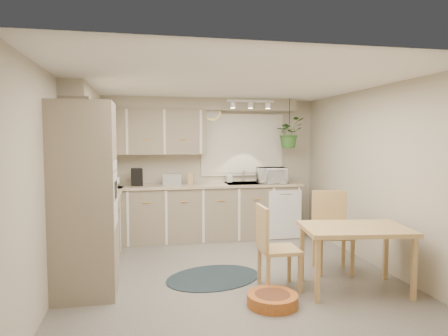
{
  "coord_description": "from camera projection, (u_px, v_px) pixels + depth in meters",
  "views": [
    {
      "loc": [
        -1.04,
        -4.86,
        1.71
      ],
      "look_at": [
        0.05,
        0.55,
        1.3
      ],
      "focal_mm": 32.0,
      "sensor_mm": 36.0,
      "label": 1
    }
  ],
  "objects": [
    {
      "name": "range_hood",
      "position": [
        90.0,
        164.0,
        4.94
      ],
      "size": [
        0.4,
        0.6,
        0.14
      ],
      "primitive_type": "cube",
      "color": "silver",
      "rests_on": "upper_cab_left"
    },
    {
      "name": "soffit_left",
      "position": [
        83.0,
        96.0,
        5.53
      ],
      "size": [
        0.3,
        2.0,
        0.2
      ],
      "primitive_type": "cube",
      "color": "#ADA58F",
      "rests_on": "wall_left"
    },
    {
      "name": "oven_stack",
      "position": [
        84.0,
        200.0,
        4.31
      ],
      "size": [
        0.65,
        0.65,
        2.1
      ],
      "primitive_type": "cube",
      "color": "gray",
      "rests_on": "floor"
    },
    {
      "name": "base_cab_back",
      "position": [
        195.0,
        213.0,
        6.77
      ],
      "size": [
        3.6,
        0.6,
        0.9
      ],
      "primitive_type": "cube",
      "color": "gray",
      "rests_on": "floor"
    },
    {
      "name": "sink",
      "position": [
        246.0,
        186.0,
        6.91
      ],
      "size": [
        0.7,
        0.48,
        0.1
      ],
      "primitive_type": "cube",
      "color": "#AFB1B7",
      "rests_on": "counter_back"
    },
    {
      "name": "cooktop",
      "position": [
        92.0,
        200.0,
        4.98
      ],
      "size": [
        0.52,
        0.58,
        0.02
      ],
      "primitive_type": "cube",
      "color": "silver",
      "rests_on": "counter_left"
    },
    {
      "name": "soap_bottle",
      "position": [
        229.0,
        180.0,
        7.0
      ],
      "size": [
        0.11,
        0.21,
        0.09
      ],
      "primitive_type": "imported",
      "rotation": [
        0.0,
        0.0,
        0.1
      ],
      "color": "silver",
      "rests_on": "counter_back"
    },
    {
      "name": "hanging_plant",
      "position": [
        289.0,
        136.0,
        6.9
      ],
      "size": [
        0.63,
        0.66,
        0.41
      ],
      "primitive_type": "imported",
      "rotation": [
        0.0,
        0.0,
        0.36
      ],
      "color": "#305F26",
      "rests_on": "ceiling"
    },
    {
      "name": "floor",
      "position": [
        229.0,
        273.0,
        5.08
      ],
      "size": [
        4.2,
        4.2,
        0.0
      ],
      "primitive_type": "plane",
      "color": "slate",
      "rests_on": "ground"
    },
    {
      "name": "wall_oven_face",
      "position": [
        115.0,
        199.0,
        4.37
      ],
      "size": [
        0.02,
        0.56,
        0.58
      ],
      "primitive_type": "cube",
      "color": "silver",
      "rests_on": "oven_stack"
    },
    {
      "name": "wall_front",
      "position": [
        288.0,
        208.0,
        2.94
      ],
      "size": [
        4.0,
        0.04,
        2.4
      ],
      "primitive_type": "cube",
      "color": "#ADA58F",
      "rests_on": "floor"
    },
    {
      "name": "wall_back",
      "position": [
        204.0,
        168.0,
        7.05
      ],
      "size": [
        4.0,
        0.04,
        2.4
      ],
      "primitive_type": "cube",
      "color": "#ADA58F",
      "rests_on": "floor"
    },
    {
      "name": "chair_left",
      "position": [
        279.0,
        247.0,
        4.54
      ],
      "size": [
        0.46,
        0.46,
        0.96
      ],
      "primitive_type": "cube",
      "rotation": [
        0.0,
        0.0,
        -1.6
      ],
      "color": "tan",
      "rests_on": "floor"
    },
    {
      "name": "upper_cab_left",
      "position": [
        86.0,
        130.0,
        5.57
      ],
      "size": [
        0.35,
        2.0,
        0.75
      ],
      "primitive_type": "cube",
      "color": "gray",
      "rests_on": "wall_left"
    },
    {
      "name": "toaster",
      "position": [
        173.0,
        179.0,
        6.67
      ],
      "size": [
        0.33,
        0.23,
        0.19
      ],
      "primitive_type": "cube",
      "rotation": [
        0.0,
        0.0,
        -0.16
      ],
      "color": "#AFB1B7",
      "rests_on": "counter_back"
    },
    {
      "name": "window_blinds",
      "position": [
        243.0,
        145.0,
        7.13
      ],
      "size": [
        1.4,
        0.02,
        1.0
      ],
      "primitive_type": "cube",
      "color": "white",
      "rests_on": "wall_back"
    },
    {
      "name": "dining_table",
      "position": [
        354.0,
        258.0,
        4.49
      ],
      "size": [
        1.25,
        0.93,
        0.73
      ],
      "primitive_type": "cube",
      "rotation": [
        0.0,
        0.0,
        -0.14
      ],
      "color": "tan",
      "rests_on": "floor"
    },
    {
      "name": "counter_back",
      "position": [
        195.0,
        186.0,
        6.73
      ],
      "size": [
        3.64,
        0.64,
        0.04
      ],
      "primitive_type": "cube",
      "color": "#BDAD8A",
      "rests_on": "base_cab_back"
    },
    {
      "name": "wall_left",
      "position": [
        59.0,
        183.0,
        4.6
      ],
      "size": [
        0.04,
        4.2,
        2.4
      ],
      "primitive_type": "cube",
      "color": "#ADA58F",
      "rests_on": "floor"
    },
    {
      "name": "microwave",
      "position": [
        272.0,
        174.0,
        6.89
      ],
      "size": [
        0.52,
        0.33,
        0.34
      ],
      "primitive_type": "imported",
      "rotation": [
        0.0,
        0.0,
        -0.1
      ],
      "color": "silver",
      "rests_on": "counter_back"
    },
    {
      "name": "ceiling",
      "position": [
        229.0,
        83.0,
        4.91
      ],
      "size": [
        4.2,
        4.2,
        0.0
      ],
      "primitive_type": "plane",
      "color": "white",
      "rests_on": "wall_back"
    },
    {
      "name": "wall_right",
      "position": [
        373.0,
        176.0,
        5.39
      ],
      "size": [
        0.04,
        4.2,
        2.4
      ],
      "primitive_type": "cube",
      "color": "#ADA58F",
      "rests_on": "floor"
    },
    {
      "name": "dishwasher_front",
      "position": [
        285.0,
        215.0,
        6.76
      ],
      "size": [
        0.58,
        0.02,
        0.83
      ],
      "primitive_type": "cube",
      "color": "silver",
      "rests_on": "base_cab_back"
    },
    {
      "name": "braided_rug",
      "position": [
        213.0,
        277.0,
        4.91
      ],
      "size": [
        1.42,
        1.24,
        0.01
      ],
      "primitive_type": "ellipsoid",
      "rotation": [
        0.0,
        0.0,
        0.32
      ],
      "color": "black",
      "rests_on": "floor"
    },
    {
      "name": "base_cab_left",
      "position": [
        97.0,
        229.0,
        5.57
      ],
      "size": [
        0.6,
        1.85,
        0.9
      ],
      "primitive_type": "cube",
      "color": "gray",
      "rests_on": "floor"
    },
    {
      "name": "window_frame",
      "position": [
        243.0,
        145.0,
        7.14
      ],
      "size": [
        1.5,
        0.02,
        1.1
      ],
      "primitive_type": "cube",
      "color": "beige",
      "rests_on": "wall_back"
    },
    {
      "name": "chair_back",
      "position": [
        333.0,
        232.0,
        5.12
      ],
      "size": [
        0.57,
        0.57,
        1.02
      ],
      "primitive_type": "cube",
      "rotation": [
        0.0,
        0.0,
        2.93
      ],
      "color": "tan",
      "rests_on": "floor"
    },
    {
      "name": "track_light_bar",
      "position": [
        251.0,
        101.0,
        6.57
      ],
      "size": [
        0.8,
        0.04,
        0.04
      ],
      "primitive_type": "cube",
      "color": "silver",
      "rests_on": "ceiling"
    },
    {
      "name": "upper_cab_back",
      "position": [
        146.0,
        132.0,
        6.63
      ],
      "size": [
        2.0,
        0.35,
        0.75
      ],
      "primitive_type": "cube",
      "color": "gray",
      "rests_on": "wall_back"
    },
    {
      "name": "wall_clock",
      "position": [
        212.0,
        112.0,
        6.98
      ],
      "size": [
        0.3,
        0.03,
        0.3
      ],
      "primitive_type": "cylinder",
      "rotation": [
        1.57,
        0.0,
        0.0
      ],
      "color": "#E7C651",
      "rests_on": "wall_back"
    },
    {
      "name": "counter_left",
      "position": [
        97.0,
        196.0,
        5.54
      ],
      "size": [
        0.64,
        1.89,
        0.04
      ],
      "primitive_type": "cube",
      "color": "#BDAD8A",
      "rests_on": "base_cab_left"
    },
    {
      "name": "coffee_maker",
      "position": [
        137.0,
        177.0,
        6.54
      ],
      "size": [
        0.19,
        0.22,
        0.29
      ],
      "primitive_type": "cube",
      "rotation": [
        0.0,
        0.0,
        0.17
      ],
      "color": "black",
      "rests_on": "counter_back"
    },
    {
      "name": "pet_bed",
      "position": [
        272.0,
        300.0,
        4.09
      ],
      "size": [
        0.57,
        0.57,
        0.12
      ],
      "primitive_type": "cylinder",
      "rotation": [
        0.0,
        0.0,
        -0.09
      ],
      "color": "#B46B24",
      "rests_on": "floor"
    },
    {
      "name": "knife_block",
      "position": [
        191.0,
        178.0,
        6.76
      ],
      "size": [
        0.11,
        0.11,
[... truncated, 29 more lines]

